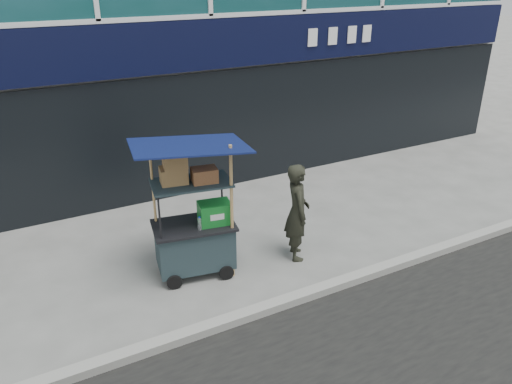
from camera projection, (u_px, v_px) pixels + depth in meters
ground at (325, 282)px, 7.31m from camera, size 80.00×80.00×0.00m
curb at (333, 286)px, 7.12m from camera, size 80.00×0.18×0.12m
vendor_cart at (195, 229)px, 7.25m from camera, size 1.72×1.35×2.11m
vendor_man at (297, 212)px, 7.65m from camera, size 0.55×0.67×1.57m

